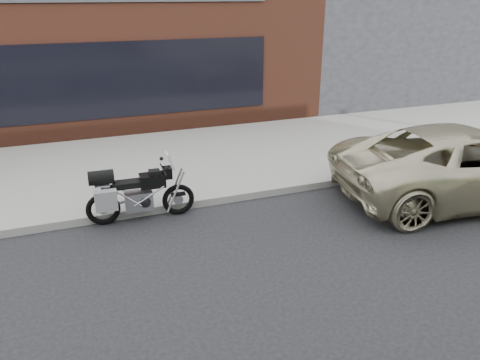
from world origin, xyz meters
name	(u,v)px	position (x,y,z in m)	size (l,w,h in m)	color
ground	(324,333)	(0.00, 0.00, 0.00)	(120.00, 120.00, 0.00)	black
near_sidewalk	(183,155)	(0.00, 7.00, 0.07)	(44.00, 6.00, 0.15)	gray
storefront	(76,42)	(-2.00, 13.98, 2.25)	(14.00, 10.07, 4.50)	#572A1C
neighbour_building	(367,14)	(10.00, 14.00, 3.00)	(10.00, 10.00, 6.00)	#27282C
motorcycle	(133,194)	(-1.68, 3.88, 0.53)	(1.96, 0.63, 1.24)	black
minivan	(467,164)	(4.69, 2.60, 0.73)	(2.42, 5.24, 1.46)	#BCB492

